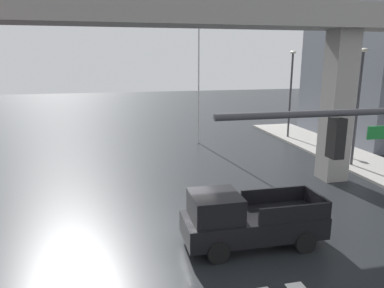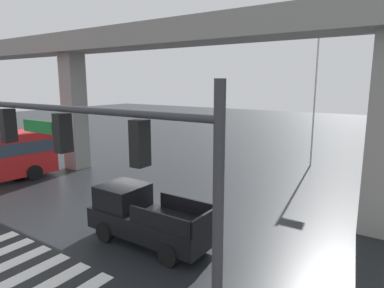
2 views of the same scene
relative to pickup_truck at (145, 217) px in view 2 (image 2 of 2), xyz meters
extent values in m
plane|color=black|center=(-2.15, 1.68, -0.99)|extent=(120.00, 120.00, 0.00)
cube|color=silver|center=(-2.70, -3.88, -0.98)|extent=(0.55, 2.80, 0.01)
cube|color=silver|center=(-1.60, -3.88, -0.98)|extent=(0.55, 2.80, 0.01)
cube|color=silver|center=(-0.50, -3.88, -0.98)|extent=(0.55, 2.80, 0.01)
cube|color=gray|center=(-2.15, 5.91, 7.72)|extent=(58.85, 2.53, 1.20)
cube|color=gray|center=(-11.76, 5.91, 3.07)|extent=(1.30, 1.30, 8.11)
cube|color=black|center=(0.30, 0.00, -0.21)|extent=(5.12, 1.94, 0.80)
cube|color=black|center=(-1.15, 0.01, 0.64)|extent=(1.71, 1.76, 0.90)
cube|color=#3F5160|center=(-1.62, 0.01, 0.64)|extent=(0.11, 1.67, 0.77)
cube|color=black|center=(1.44, -0.89, 0.49)|extent=(2.65, 0.12, 0.60)
cube|color=black|center=(1.46, 0.86, 0.49)|extent=(2.65, 0.12, 0.60)
cube|color=black|center=(2.80, -0.02, 0.49)|extent=(0.11, 1.75, 0.60)
cylinder|color=black|center=(-1.29, -0.89, -0.61)|extent=(0.76, 0.29, 0.76)
cylinder|color=black|center=(-1.27, 0.91, -0.61)|extent=(0.76, 0.29, 0.76)
cylinder|color=black|center=(1.87, -0.92, -0.61)|extent=(0.76, 0.29, 0.76)
cylinder|color=black|center=(1.89, 0.89, -0.61)|extent=(0.76, 0.29, 0.76)
cube|color=#2D3D4C|center=(-12.46, 4.10, 0.99)|extent=(2.24, 0.39, 1.49)
cylinder|color=black|center=(-13.89, 2.70, -0.51)|extent=(0.48, 1.00, 0.96)
cylinder|color=black|center=(-11.46, 2.36, -0.51)|extent=(0.48, 1.00, 0.96)
cylinder|color=#38383D|center=(5.94, -4.84, 2.11)|extent=(0.18, 0.18, 6.20)
cylinder|color=#38383D|center=(1.64, -4.84, 4.61)|extent=(8.60, 0.14, 0.14)
cube|color=black|center=(4.34, -4.84, 4.09)|extent=(0.24, 0.32, 0.84)
sphere|color=orange|center=(4.34, -4.84, 4.09)|extent=(0.17, 0.17, 0.17)
cube|color=black|center=(2.14, -4.84, 4.09)|extent=(0.24, 0.32, 0.84)
sphere|color=orange|center=(2.14, -4.84, 4.09)|extent=(0.17, 0.17, 0.17)
cube|color=black|center=(-0.06, -4.84, 4.09)|extent=(0.24, 0.32, 0.84)
sphere|color=orange|center=(-0.06, -4.84, 4.09)|extent=(0.17, 0.17, 0.17)
cube|color=#19722D|center=(1.22, -4.84, 4.16)|extent=(1.10, 0.04, 0.28)
cylinder|color=silver|center=(2.20, 15.99, 4.05)|extent=(0.12, 0.12, 10.07)
cube|color=red|center=(2.75, 15.99, 8.58)|extent=(1.10, 0.04, 0.70)
camera|label=1|loc=(-4.52, -11.11, 5.69)|focal=33.38mm
camera|label=2|loc=(8.33, -9.15, 5.16)|focal=31.26mm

